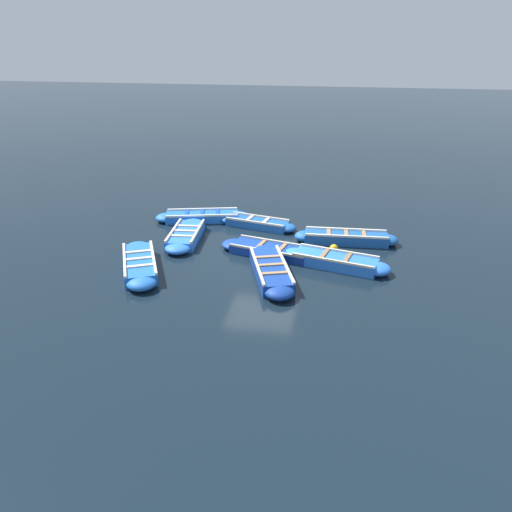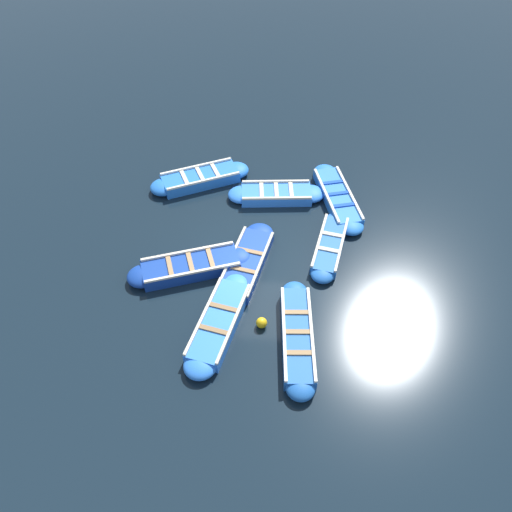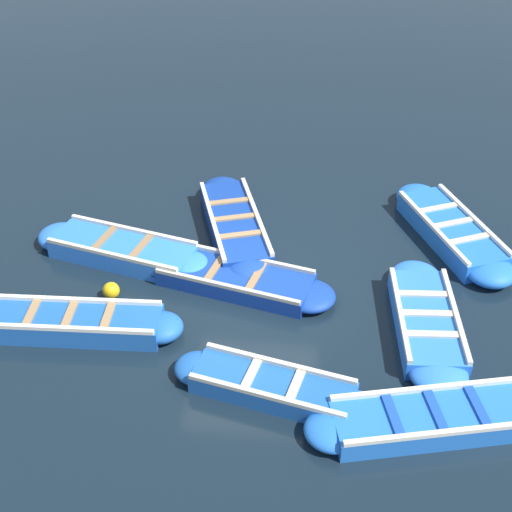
{
  "view_description": "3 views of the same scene",
  "coord_description": "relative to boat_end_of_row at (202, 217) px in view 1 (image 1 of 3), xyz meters",
  "views": [
    {
      "loc": [
        -16.01,
        -2.67,
        7.18
      ],
      "look_at": [
        -0.95,
        0.04,
        0.29
      ],
      "focal_mm": 35.0,
      "sensor_mm": 36.0,
      "label": 1
    },
    {
      "loc": [
        0.81,
        -10.64,
        11.32
      ],
      "look_at": [
        0.18,
        -0.16,
        0.33
      ],
      "focal_mm": 35.0,
      "sensor_mm": 36.0,
      "label": 2
    },
    {
      "loc": [
        10.02,
        1.21,
        8.23
      ],
      "look_at": [
        -0.33,
        0.01,
        0.55
      ],
      "focal_mm": 50.0,
      "sensor_mm": 36.0,
      "label": 3
    }
  ],
  "objects": [
    {
      "name": "boat_centre",
      "position": [
        -4.91,
        0.75,
        0.03
      ],
      "size": [
        3.74,
        2.38,
        0.45
      ],
      "color": "blue",
      "rests_on": "ground"
    },
    {
      "name": "boat_outer_left",
      "position": [
        -3.52,
        -5.59,
        0.02
      ],
      "size": [
        1.73,
        3.79,
        0.43
      ],
      "color": "blue",
      "rests_on": "ground"
    },
    {
      "name": "buoy_yellow_far",
      "position": [
        -5.79,
        -3.72,
        -0.01
      ],
      "size": [
        0.33,
        0.33,
        0.33
      ],
      "primitive_type": "sphere",
      "color": "silver",
      "rests_on": "ground"
    },
    {
      "name": "boat_far_corner",
      "position": [
        -2.14,
        0.05,
        0.01
      ],
      "size": [
        3.45,
        1.2,
        0.41
      ],
      "color": "blue",
      "rests_on": "ground"
    },
    {
      "name": "boat_stern_in",
      "position": [
        -0.35,
        -2.39,
        -0.01
      ],
      "size": [
        1.41,
        3.32,
        0.38
      ],
      "color": "#1E59AD",
      "rests_on": "ground"
    },
    {
      "name": "ground_plane",
      "position": [
        -2.83,
        -2.99,
        -0.17
      ],
      "size": [
        120.0,
        120.0,
        0.0
      ],
      "primitive_type": "plane",
      "color": "black"
    },
    {
      "name": "boat_tucked",
      "position": [
        -4.6,
        -3.58,
        0.03
      ],
      "size": [
        3.93,
        2.08,
        0.45
      ],
      "color": "navy",
      "rests_on": "ground"
    },
    {
      "name": "boat_mid_row",
      "position": [
        -2.95,
        -3.33,
        -0.02
      ],
      "size": [
        1.77,
        3.87,
        0.37
      ],
      "color": "navy",
      "rests_on": "ground"
    },
    {
      "name": "boat_bow_out",
      "position": [
        -1.38,
        -5.91,
        0.02
      ],
      "size": [
        0.97,
        3.85,
        0.44
      ],
      "color": "#1E59AD",
      "rests_on": "ground"
    },
    {
      "name": "boat_end_of_row",
      "position": [
        0.0,
        0.0,
        0.0
      ],
      "size": [
        1.76,
        3.94,
        0.4
      ],
      "color": "blue",
      "rests_on": "ground"
    },
    {
      "name": "buoy_orange_near",
      "position": [
        -2.36,
        -5.5,
        -0.02
      ],
      "size": [
        0.31,
        0.31,
        0.31
      ],
      "primitive_type": "sphere",
      "color": "#EAB214",
      "rests_on": "ground"
    }
  ]
}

